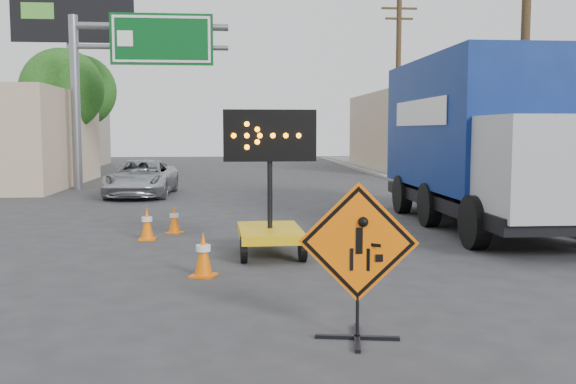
{
  "coord_description": "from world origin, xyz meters",
  "views": [
    {
      "loc": [
        -0.48,
        -8.03,
        2.33
      ],
      "look_at": [
        0.49,
        2.62,
        1.31
      ],
      "focal_mm": 40.0,
      "sensor_mm": 36.0,
      "label": 1
    }
  ],
  "objects": [
    {
      "name": "ground",
      "position": [
        0.0,
        0.0,
        0.0
      ],
      "size": [
        100.0,
        100.0,
        0.0
      ],
      "primitive_type": "plane",
      "color": "#2D2D30",
      "rests_on": "ground"
    },
    {
      "name": "curb_right",
      "position": [
        7.2,
        15.0,
        0.06
      ],
      "size": [
        0.4,
        60.0,
        0.12
      ],
      "primitive_type": "cube",
      "color": "gray",
      "rests_on": "ground"
    },
    {
      "name": "sidewalk_right",
      "position": [
        9.5,
        15.0,
        0.07
      ],
      "size": [
        4.0,
        60.0,
        0.15
      ],
      "primitive_type": "cube",
      "color": "gray",
      "rests_on": "ground"
    },
    {
      "name": "building_right_far",
      "position": [
        13.0,
        30.0,
        2.3
      ],
      "size": [
        10.0,
        14.0,
        4.6
      ],
      "primitive_type": "cube",
      "color": "tan",
      "rests_on": "ground"
    },
    {
      "name": "highway_gantry",
      "position": [
        -4.43,
        17.96,
        5.07
      ],
      "size": [
        6.18,
        0.38,
        6.9
      ],
      "color": "slate",
      "rests_on": "ground"
    },
    {
      "name": "billboard",
      "position": [
        -8.35,
        25.87,
        7.35
      ],
      "size": [
        6.1,
        0.54,
        9.85
      ],
      "color": "slate",
      "rests_on": "ground"
    },
    {
      "name": "utility_pole_near",
      "position": [
        8.0,
        10.0,
        4.68
      ],
      "size": [
        1.8,
        0.26,
        9.0
      ],
      "color": "#46361E",
      "rests_on": "ground"
    },
    {
      "name": "utility_pole_far",
      "position": [
        8.0,
        24.0,
        4.68
      ],
      "size": [
        1.8,
        0.26,
        9.0
      ],
      "color": "#46361E",
      "rests_on": "ground"
    },
    {
      "name": "tree_left_near",
      "position": [
        -8.0,
        22.0,
        4.16
      ],
      "size": [
        3.71,
        3.71,
        6.03
      ],
      "color": "#46361E",
      "rests_on": "ground"
    },
    {
      "name": "tree_left_far",
      "position": [
        -9.0,
        30.0,
        4.6
      ],
      "size": [
        4.1,
        4.1,
        6.66
      ],
      "color": "#46361E",
      "rests_on": "ground"
    },
    {
      "name": "construction_sign",
      "position": [
        0.93,
        -1.13,
        0.93
      ],
      "size": [
        1.32,
        0.94,
        1.77
      ],
      "rotation": [
        0.0,
        0.0,
        -0.18
      ],
      "color": "black",
      "rests_on": "ground"
    },
    {
      "name": "arrow_board",
      "position": [
        0.26,
        3.83,
        0.61
      ],
      "size": [
        1.72,
        1.94,
        2.72
      ],
      "rotation": [
        0.0,
        0.0,
        0.03
      ],
      "color": "#E1B10C",
      "rests_on": "ground"
    },
    {
      "name": "pickup_truck",
      "position": [
        -3.63,
        15.17,
        0.64
      ],
      "size": [
        2.34,
        4.72,
        1.29
      ],
      "primitive_type": "imported",
      "rotation": [
        0.0,
        0.0,
        -0.04
      ],
      "color": "#B6B9BE",
      "rests_on": "ground"
    },
    {
      "name": "box_truck",
      "position": [
        5.57,
        7.04,
        1.87
      ],
      "size": [
        2.85,
        8.69,
        4.12
      ],
      "rotation": [
        0.0,
        0.0,
        -0.01
      ],
      "color": "black",
      "rests_on": "ground"
    },
    {
      "name": "cone_a",
      "position": [
        -0.92,
        2.17,
        0.36
      ],
      "size": [
        0.48,
        0.48,
        0.73
      ],
      "rotation": [
        0.0,
        0.0,
        -0.37
      ],
      "color": "#FD6A05",
      "rests_on": "ground"
    },
    {
      "name": "cone_b",
      "position": [
        -2.26,
        5.78,
        0.35
      ],
      "size": [
        0.36,
        0.36,
        0.7
      ],
      "rotation": [
        0.0,
        0.0,
        0.0
      ],
      "color": "#FD6A05",
      "rests_on": "ground"
    },
    {
      "name": "cone_c",
      "position": [
        -1.76,
        6.62,
        0.32
      ],
      "size": [
        0.43,
        0.43,
        0.64
      ],
      "rotation": [
        0.0,
        0.0,
        -0.42
      ],
      "color": "#FD6A05",
      "rests_on": "ground"
    }
  ]
}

